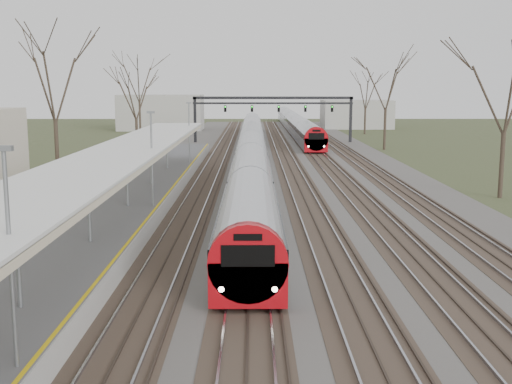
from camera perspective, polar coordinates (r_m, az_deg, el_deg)
The scene contains 8 objects.
track_bed at distance 55.28m, azimuth 2.45°, elevation 1.78°, with size 24.00×160.00×0.22m.
platform at distance 38.45m, azimuth -10.31°, elevation -1.02°, with size 3.50×69.00×1.00m, color #9E9B93.
canopy at distance 33.58m, azimuth -11.81°, elevation 3.36°, with size 4.10×50.00×3.11m.
signal_gantry at distance 84.81m, azimuth 1.54°, elevation 7.70°, with size 21.00×0.59×6.08m.
tree_west_far at distance 49.95m, azimuth -17.58°, elevation 9.71°, with size 5.50×5.50×11.33m.
tree_east_far at distance 44.82m, azimuth 21.38°, elevation 8.67°, with size 5.00×5.00×10.30m.
train_near at distance 64.75m, azimuth -0.39°, elevation 4.16°, with size 2.62×90.21×3.05m.
train_far at distance 107.04m, azimuth 3.44°, elevation 6.18°, with size 2.62×75.21×3.05m.
Camera 1 is at (-2.33, 0.26, 7.30)m, focal length 45.00 mm.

